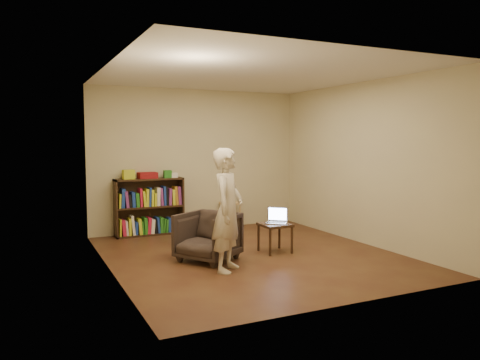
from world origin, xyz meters
name	(u,v)px	position (x,y,z in m)	size (l,w,h in m)	color
floor	(251,255)	(0.00, 0.00, 0.00)	(4.50, 4.50, 0.00)	#3F1D14
ceiling	(252,74)	(0.00, 0.00, 2.60)	(4.50, 4.50, 0.00)	silver
wall_back	(197,160)	(0.00, 2.25, 1.30)	(4.00, 4.00, 0.00)	#BAAF8C
wall_left	(109,170)	(-2.00, 0.00, 1.30)	(4.50, 4.50, 0.00)	#BAAF8C
wall_right	(362,163)	(2.00, 0.00, 1.30)	(4.50, 4.50, 0.00)	#BAAF8C
bookshelf	(149,210)	(-0.97, 2.09, 0.44)	(1.20, 0.30, 1.00)	black
box_yellow	(129,174)	(-1.32, 2.09, 1.08)	(0.20, 0.14, 0.16)	#C3CE24
red_cloth	(147,175)	(-0.99, 2.10, 1.05)	(0.32, 0.23, 0.11)	maroon
box_green	(168,174)	(-0.62, 2.09, 1.07)	(0.13, 0.13, 0.13)	#26741F
box_white	(174,175)	(-0.51, 2.06, 1.04)	(0.11, 0.11, 0.09)	silver
stool	(231,207)	(0.58, 2.03, 0.40)	(0.34, 0.34, 0.49)	tan
armchair	(208,236)	(-0.68, -0.01, 0.34)	(0.72, 0.74, 0.68)	#312921
side_table	(275,228)	(0.40, 0.02, 0.36)	(0.42, 0.42, 0.43)	black
laptop	(277,219)	(0.46, 0.06, 0.49)	(0.38, 0.37, 0.24)	#AAAAAE
person	(228,210)	(-0.63, -0.59, 0.79)	(0.57, 0.38, 1.58)	beige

